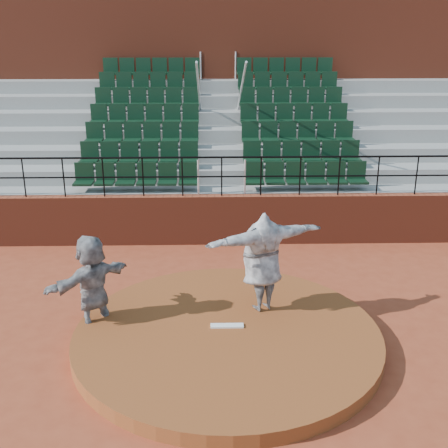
% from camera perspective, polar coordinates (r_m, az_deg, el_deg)
% --- Properties ---
extents(ground, '(90.00, 90.00, 0.00)m').
position_cam_1_polar(ground, '(10.36, 0.33, -11.97)').
color(ground, '#993D22').
rests_on(ground, ground).
extents(pitchers_mound, '(5.50, 5.50, 0.25)m').
position_cam_1_polar(pitchers_mound, '(10.30, 0.33, -11.38)').
color(pitchers_mound, brown).
rests_on(pitchers_mound, ground).
extents(pitching_rubber, '(0.60, 0.15, 0.03)m').
position_cam_1_polar(pitching_rubber, '(10.36, 0.31, -10.29)').
color(pitching_rubber, white).
rests_on(pitching_rubber, pitchers_mound).
extents(boundary_wall, '(24.00, 0.30, 1.30)m').
position_cam_1_polar(boundary_wall, '(14.64, -0.23, 0.48)').
color(boundary_wall, maroon).
rests_on(boundary_wall, ground).
extents(wall_railing, '(24.04, 0.05, 1.03)m').
position_cam_1_polar(wall_railing, '(14.25, -0.24, 5.73)').
color(wall_railing, black).
rests_on(wall_railing, boundary_wall).
extents(seating_deck, '(24.00, 5.97, 4.63)m').
position_cam_1_polar(seating_deck, '(17.93, -0.46, 6.65)').
color(seating_deck, gray).
rests_on(seating_deck, ground).
extents(press_box_facade, '(24.00, 3.00, 7.10)m').
position_cam_1_polar(press_box_facade, '(21.53, -0.65, 14.47)').
color(press_box_facade, maroon).
rests_on(press_box_facade, ground).
extents(pitcher, '(2.46, 1.56, 1.95)m').
position_cam_1_polar(pitcher, '(10.60, 3.91, -3.82)').
color(pitcher, black).
rests_on(pitcher, pitchers_mound).
extents(fielder, '(1.64, 1.63, 1.89)m').
position_cam_1_polar(fielder, '(10.61, -13.25, -5.94)').
color(fielder, black).
rests_on(fielder, ground).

